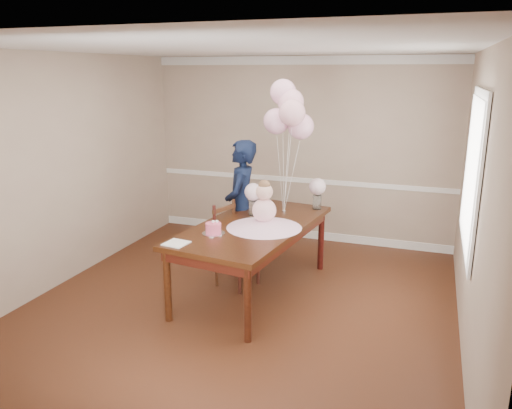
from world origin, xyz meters
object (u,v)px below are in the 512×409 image
at_px(dining_chair_seat, 237,250).
at_px(woman, 241,207).
at_px(birthday_cake, 213,228).
at_px(dining_table_top, 253,226).

xyz_separation_m(dining_chair_seat, woman, (-0.14, 0.48, 0.40)).
bearing_deg(dining_chair_seat, birthday_cake, -76.01).
relative_size(birthday_cake, woman, 0.10).
xyz_separation_m(birthday_cake, woman, (-0.10, 1.06, -0.05)).
relative_size(dining_table_top, birthday_cake, 13.33).
bearing_deg(woman, birthday_cake, -3.87).
bearing_deg(dining_table_top, birthday_cake, -113.96).
height_order(dining_table_top, birthday_cake, birthday_cake).
bearing_deg(dining_chair_seat, woman, 123.94).
bearing_deg(birthday_cake, woman, 95.32).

